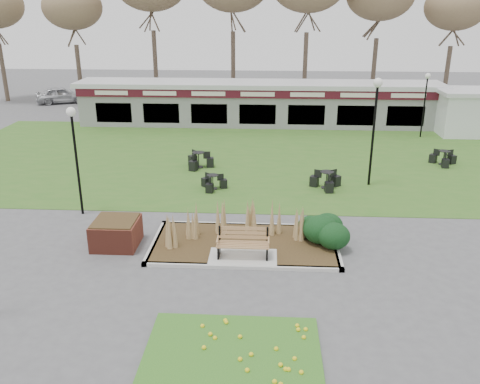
# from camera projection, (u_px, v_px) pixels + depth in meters

# --- Properties ---
(ground) EXTENTS (100.00, 100.00, 0.00)m
(ground) POSITION_uv_depth(u_px,v_px,m) (243.00, 262.00, 16.39)
(ground) COLOR #515154
(ground) RESTS_ON ground
(lawn) EXTENTS (34.00, 16.00, 0.02)m
(lawn) POSITION_uv_depth(u_px,v_px,m) (254.00, 157.00, 27.61)
(lawn) COLOR #32631F
(lawn) RESTS_ON ground
(flower_bed) EXTENTS (4.20, 3.00, 0.16)m
(flower_bed) POSITION_uv_depth(u_px,v_px,m) (233.00, 352.00, 12.06)
(flower_bed) COLOR #28621C
(flower_bed) RESTS_ON ground
(planting_bed) EXTENTS (6.75, 3.40, 1.27)m
(planting_bed) POSITION_uv_depth(u_px,v_px,m) (282.00, 235.00, 17.45)
(planting_bed) COLOR #372216
(planting_bed) RESTS_ON ground
(park_bench) EXTENTS (1.70, 0.66, 0.93)m
(park_bench) POSITION_uv_depth(u_px,v_px,m) (243.00, 242.00, 16.41)
(park_bench) COLOR olive
(park_bench) RESTS_ON ground
(brick_planter) EXTENTS (1.50, 1.50, 0.95)m
(brick_planter) POSITION_uv_depth(u_px,v_px,m) (116.00, 233.00, 17.39)
(brick_planter) COLOR brown
(brick_planter) RESTS_ON ground
(food_pavilion) EXTENTS (24.60, 3.40, 2.90)m
(food_pavilion) POSITION_uv_depth(u_px,v_px,m) (258.00, 103.00, 34.55)
(food_pavilion) COLOR gray
(food_pavilion) RESTS_ON ground
(service_hut) EXTENTS (4.40, 3.40, 2.83)m
(service_hut) POSITION_uv_depth(u_px,v_px,m) (471.00, 111.00, 32.00)
(service_hut) COLOR white
(service_hut) RESTS_ON ground
(lamp_post_mid_left) EXTENTS (0.35, 0.35, 4.26)m
(lamp_post_mid_left) POSITION_uv_depth(u_px,v_px,m) (74.00, 138.00, 19.11)
(lamp_post_mid_left) COLOR black
(lamp_post_mid_left) RESTS_ON ground
(lamp_post_mid_right) EXTENTS (0.40, 0.40, 4.86)m
(lamp_post_mid_right) POSITION_uv_depth(u_px,v_px,m) (376.00, 109.00, 22.13)
(lamp_post_mid_right) COLOR black
(lamp_post_mid_right) RESTS_ON ground
(lamp_post_far_right) EXTENTS (0.33, 0.33, 3.93)m
(lamp_post_far_right) POSITION_uv_depth(u_px,v_px,m) (426.00, 91.00, 30.74)
(lamp_post_far_right) COLOR black
(lamp_post_far_right) RESTS_ON ground
(bistro_set_a) EXTENTS (1.40, 1.47, 0.79)m
(bistro_set_a) POSITION_uv_depth(u_px,v_px,m) (199.00, 162.00, 25.74)
(bistro_set_a) COLOR black
(bistro_set_a) RESTS_ON ground
(bistro_set_b) EXTENTS (1.46, 1.34, 0.78)m
(bistro_set_b) POSITION_uv_depth(u_px,v_px,m) (326.00, 183.00, 22.84)
(bistro_set_b) COLOR black
(bistro_set_b) RESTS_ON ground
(bistro_set_c) EXTENTS (1.22, 1.18, 0.66)m
(bistro_set_c) POSITION_uv_depth(u_px,v_px,m) (213.00, 184.00, 22.74)
(bistro_set_c) COLOR black
(bistro_set_c) RESTS_ON ground
(bistro_set_d) EXTENTS (1.38, 1.28, 0.74)m
(bistro_set_d) POSITION_uv_depth(u_px,v_px,m) (443.00, 160.00, 26.17)
(bistro_set_d) COLOR black
(bistro_set_d) RESTS_ON ground
(car_silver) EXTENTS (4.36, 3.06, 1.38)m
(car_silver) POSITION_uv_depth(u_px,v_px,m) (62.00, 95.00, 42.30)
(car_silver) COLOR #ACADB1
(car_silver) RESTS_ON ground
(car_black) EXTENTS (5.12, 2.99, 1.60)m
(car_black) POSITION_uv_depth(u_px,v_px,m) (111.00, 94.00, 42.03)
(car_black) COLOR black
(car_black) RESTS_ON ground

